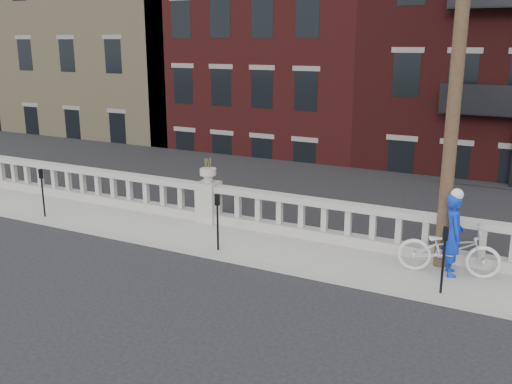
% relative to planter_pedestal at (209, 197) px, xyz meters
% --- Properties ---
extents(ground, '(120.00, 120.00, 0.00)m').
position_rel_planter_pedestal_xyz_m(ground, '(0.00, -3.95, -0.83)').
color(ground, black).
rests_on(ground, ground).
extents(sidewalk, '(32.00, 2.20, 0.15)m').
position_rel_planter_pedestal_xyz_m(sidewalk, '(0.00, -0.95, -0.76)').
color(sidewalk, gray).
rests_on(sidewalk, ground).
extents(balustrade, '(28.00, 0.34, 1.03)m').
position_rel_planter_pedestal_xyz_m(balustrade, '(0.00, 0.00, -0.19)').
color(balustrade, gray).
rests_on(balustrade, sidewalk).
extents(planter_pedestal, '(0.55, 0.55, 1.76)m').
position_rel_planter_pedestal_xyz_m(planter_pedestal, '(0.00, 0.00, 0.00)').
color(planter_pedestal, gray).
rests_on(planter_pedestal, sidewalk).
extents(lower_level, '(80.00, 44.00, 20.80)m').
position_rel_planter_pedestal_xyz_m(lower_level, '(0.56, 19.09, 1.80)').
color(lower_level, '#605E59').
rests_on(lower_level, ground).
extents(utility_pole, '(1.60, 0.28, 10.00)m').
position_rel_planter_pedestal_xyz_m(utility_pole, '(6.20, -0.35, 4.41)').
color(utility_pole, '#422D1E').
rests_on(utility_pole, sidewalk).
extents(parking_meter_b, '(0.10, 0.09, 1.36)m').
position_rel_planter_pedestal_xyz_m(parking_meter_b, '(-4.31, -1.80, 0.17)').
color(parking_meter_b, black).
rests_on(parking_meter_b, sidewalk).
extents(parking_meter_c, '(0.10, 0.09, 1.36)m').
position_rel_planter_pedestal_xyz_m(parking_meter_c, '(1.39, -1.80, 0.17)').
color(parking_meter_c, black).
rests_on(parking_meter_c, sidewalk).
extents(parking_meter_d, '(0.10, 0.09, 1.36)m').
position_rel_planter_pedestal_xyz_m(parking_meter_d, '(6.48, -1.80, 0.17)').
color(parking_meter_d, black).
rests_on(parking_meter_d, sidewalk).
extents(bicycle, '(2.17, 1.05, 1.09)m').
position_rel_planter_pedestal_xyz_m(bicycle, '(6.42, -0.76, -0.13)').
color(bicycle, silver).
rests_on(bicycle, sidewalk).
extents(cyclist, '(0.60, 0.74, 1.76)m').
position_rel_planter_pedestal_xyz_m(cyclist, '(6.48, -0.74, 0.20)').
color(cyclist, '#0C2FBD').
rests_on(cyclist, sidewalk).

